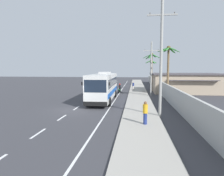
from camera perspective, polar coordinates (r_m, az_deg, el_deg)
The scene contains 14 objects.
ground_plane at distance 20.70m, azimuth -11.08°, elevation -6.25°, with size 160.00×160.00×0.00m, color #3A3A3F.
sidewalk_kerb at distance 29.56m, azimuth 7.76°, elevation -2.51°, with size 3.20×90.00×0.14m, color #A8A399.
lane_markings at distance 34.17m, azimuth 0.06°, elevation -1.47°, with size 3.71×71.00×0.01m.
boundary_wall at distance 33.69m, azimuth 14.16°, elevation 0.07°, with size 0.24×60.00×2.13m, color #B2B2AD.
coach_bus_foreground at distance 25.91m, azimuth -2.51°, elevation 0.66°, with size 3.08×11.67×3.81m.
motorcycle_beside_bus at distance 34.52m, azimuth 2.24°, elevation -0.30°, with size 0.56×1.96×1.64m.
pedestrian_near_kerb at distance 38.25m, azimuth 6.23°, elevation 0.69°, with size 0.36×0.36×1.57m.
pedestrian_midwalk at distance 14.66m, azimuth 9.72°, elevation -7.02°, with size 0.36×0.36×1.71m.
utility_pole_nearest at distance 17.31m, azimuth 14.20°, elevation 9.27°, with size 2.50×0.24×10.32m.
utility_pole_mid at distance 31.07m, azimuth 11.39°, elevation 5.84°, with size 2.50×0.24×8.38m.
palm_nearest at distance 28.27m, azimuth 16.14°, elevation 7.58°, with size 3.11×3.18×7.39m.
palm_second at distance 38.41m, azimuth 11.55°, elevation 6.82°, with size 3.58×3.39×7.29m.
palm_third at distance 48.97m, azimuth 11.36°, elevation 5.77°, with size 2.93×3.04×6.49m.
roadside_building at distance 37.75m, azimuth 20.65°, elevation 1.48°, with size 12.17×9.33×3.44m.
Camera 1 is at (6.30, -19.26, 4.22)m, focal length 31.24 mm.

